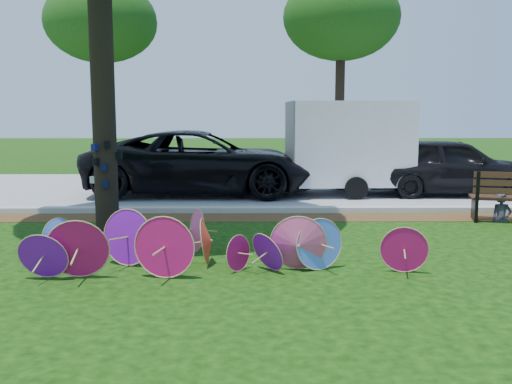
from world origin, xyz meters
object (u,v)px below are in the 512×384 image
parasol_pile (193,243)px  person_left (503,194)px  dark_pickup (451,166)px  cargo_trailer (349,143)px  black_van (201,163)px

parasol_pile → person_left: (6.01, 3.61, 0.19)m
dark_pickup → person_left: (-0.25, -3.82, -0.22)m
dark_pickup → cargo_trailer: (-2.75, 0.20, 0.63)m
cargo_trailer → person_left: 4.81m
black_van → cargo_trailer: bearing=-90.0°
cargo_trailer → black_van: bearing=176.8°
parasol_pile → cargo_trailer: bearing=65.3°
parasol_pile → dark_pickup: size_ratio=1.23×
black_van → dark_pickup: bearing=-91.5°
parasol_pile → black_van: size_ratio=0.91×
dark_pickup → parasol_pile: bearing=143.3°
black_van → person_left: black_van is taller
cargo_trailer → person_left: size_ratio=2.82×
parasol_pile → dark_pickup: (6.26, 7.43, 0.41)m
dark_pickup → cargo_trailer: cargo_trailer is taller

